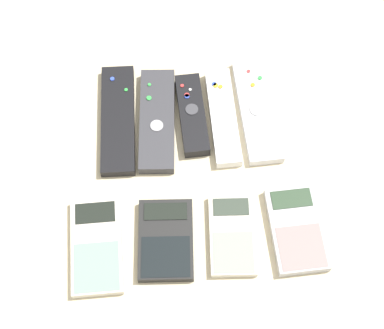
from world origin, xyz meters
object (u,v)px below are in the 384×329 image
at_px(remote_0, 118,120).
at_px(remote_1, 157,120).
at_px(calculator_1, 166,240).
at_px(calculator_3, 296,229).
at_px(calculator_2, 232,235).
at_px(remote_4, 257,110).
at_px(remote_3, 223,117).
at_px(remote_2, 192,115).
at_px(calculator_0, 97,246).

relative_size(remote_0, remote_1, 1.05).
bearing_deg(calculator_1, calculator_3, 3.78).
bearing_deg(calculator_2, remote_4, 76.54).
relative_size(remote_1, calculator_1, 1.47).
distance_m(remote_0, remote_3, 0.18).
xyz_separation_m(remote_0, calculator_2, (0.18, -0.22, -0.00)).
relative_size(remote_2, calculator_3, 1.06).
relative_size(remote_0, calculator_2, 1.54).
height_order(remote_0, remote_2, remote_2).
distance_m(remote_2, calculator_3, 0.27).
bearing_deg(remote_3, remote_4, 8.11).
distance_m(remote_1, calculator_1, 0.22).
relative_size(remote_1, remote_4, 0.96).
relative_size(remote_2, remote_4, 0.75).
xyz_separation_m(remote_0, calculator_3, (0.28, -0.22, -0.00)).
bearing_deg(calculator_2, calculator_3, 4.15).
bearing_deg(calculator_1, remote_1, 93.79).
height_order(remote_4, calculator_2, remote_4).
height_order(remote_3, calculator_3, remote_3).
bearing_deg(calculator_3, remote_0, 138.75).
relative_size(remote_4, calculator_0, 1.32).
height_order(remote_1, calculator_1, remote_1).
bearing_deg(remote_2, remote_4, -1.36).
xyz_separation_m(remote_1, remote_2, (0.06, 0.01, 0.00)).
xyz_separation_m(remote_4, calculator_2, (-0.07, -0.23, -0.00)).
bearing_deg(calculator_0, remote_2, 52.62).
bearing_deg(remote_0, remote_2, 1.07).
relative_size(calculator_2, calculator_3, 0.92).
height_order(calculator_0, calculator_3, calculator_3).
xyz_separation_m(remote_3, calculator_1, (-0.11, -0.22, -0.00)).
bearing_deg(remote_1, remote_2, 9.48).
bearing_deg(remote_4, calculator_2, -109.08).
height_order(remote_1, remote_3, same).
distance_m(remote_2, remote_3, 0.05).
distance_m(remote_1, calculator_0, 0.25).
bearing_deg(remote_4, remote_3, -173.20).
xyz_separation_m(remote_3, calculator_3, (0.10, -0.22, -0.00)).
height_order(remote_4, calculator_0, remote_4).
bearing_deg(remote_3, calculator_1, -118.51).
bearing_deg(remote_2, calculator_1, -107.24).
xyz_separation_m(calculator_0, calculator_1, (0.11, 0.00, 0.00)).
xyz_separation_m(remote_1, calculator_3, (0.21, -0.22, -0.00)).
height_order(remote_1, calculator_2, remote_1).
relative_size(remote_2, calculator_0, 0.99).
bearing_deg(calculator_2, remote_2, 104.82).
bearing_deg(remote_4, remote_0, 177.84).
xyz_separation_m(calculator_1, calculator_3, (0.21, 0.00, 0.00)).
xyz_separation_m(remote_4, calculator_1, (-0.17, -0.23, 0.00)).
distance_m(remote_1, remote_4, 0.18).
bearing_deg(remote_2, remote_0, 177.10).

